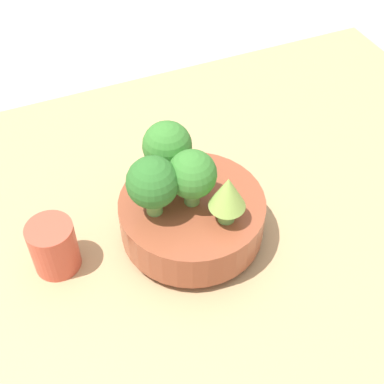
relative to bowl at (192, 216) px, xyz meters
The scene contains 8 objects.
ground_plane 0.09m from the bowl, 110.17° to the left, with size 6.00×6.00×0.00m, color #ADA89E.
table 0.07m from the bowl, 110.17° to the left, with size 1.20×0.78×0.04m.
bowl is the anchor object (origin of this frame).
broccoli_floret_back 0.11m from the bowl, 102.87° to the left, with size 0.07×0.07×0.10m.
broccoli_floret_left 0.10m from the bowl, behind, with size 0.07×0.07×0.09m.
romanesco_piece_near 0.10m from the bowl, 57.62° to the right, with size 0.05×0.05×0.08m.
broccoli_floret_center 0.08m from the bowl, 135.00° to the right, with size 0.07×0.07×0.09m.
cup 0.20m from the bowl, behind, with size 0.07×0.07×0.08m.
Camera 1 is at (-0.19, -0.50, 0.68)m, focal length 50.00 mm.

